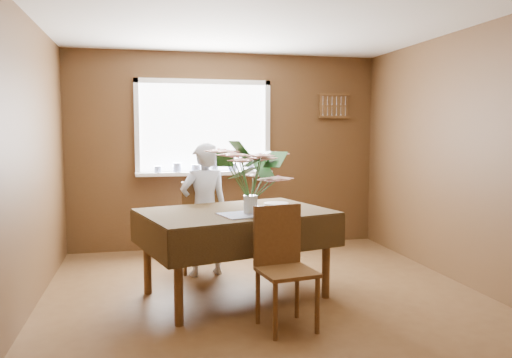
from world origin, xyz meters
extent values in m
plane|color=#50341B|center=(0.00, 0.00, 0.00)|extent=(4.50, 4.50, 0.00)
plane|color=white|center=(0.00, 0.00, 2.50)|extent=(4.50, 4.50, 0.00)
plane|color=brown|center=(0.00, 2.25, 1.25)|extent=(4.00, 0.00, 4.00)
plane|color=brown|center=(0.00, -2.25, 1.25)|extent=(4.00, 0.00, 4.00)
plane|color=brown|center=(-2.00, 0.00, 1.25)|extent=(0.00, 4.50, 4.50)
plane|color=brown|center=(2.00, 0.00, 1.25)|extent=(0.00, 4.50, 4.50)
cube|color=white|center=(-0.30, 2.23, 1.55)|extent=(1.60, 0.01, 1.10)
cube|color=white|center=(-0.30, 2.22, 2.13)|extent=(1.72, 0.06, 0.06)
cube|color=white|center=(-0.30, 2.22, 0.97)|extent=(1.72, 0.06, 0.06)
cube|color=white|center=(-1.13, 2.22, 1.55)|extent=(0.06, 0.06, 1.22)
cube|color=white|center=(0.53, 2.22, 1.55)|extent=(0.06, 0.06, 1.22)
cube|color=white|center=(-0.30, 2.15, 0.98)|extent=(1.72, 0.20, 0.04)
cylinder|color=white|center=(-0.89, 2.13, 1.04)|extent=(0.09, 0.09, 0.08)
cylinder|color=white|center=(-0.65, 2.13, 1.06)|extent=(0.11, 0.11, 0.12)
cylinder|color=white|center=(-0.42, 2.13, 1.05)|extent=(0.12, 0.12, 0.09)
cylinder|color=white|center=(-0.18, 2.13, 1.06)|extent=(0.10, 0.10, 0.13)
cylinder|color=white|center=(0.05, 2.13, 1.05)|extent=(0.11, 0.11, 0.10)
cylinder|color=white|center=(0.29, 2.13, 1.04)|extent=(0.09, 0.09, 0.08)
cube|color=brown|center=(1.45, 2.23, 1.85)|extent=(0.40, 0.03, 0.30)
cube|color=brown|center=(1.45, 2.21, 2.00)|extent=(0.44, 0.04, 0.03)
cube|color=brown|center=(1.45, 2.21, 1.70)|extent=(0.44, 0.04, 0.03)
cylinder|color=brown|center=(-0.82, -0.33, 0.37)|extent=(0.07, 0.07, 0.74)
cylinder|color=brown|center=(0.53, 0.04, 0.37)|extent=(0.07, 0.07, 0.74)
cylinder|color=brown|center=(-1.04, 0.52, 0.37)|extent=(0.07, 0.07, 0.74)
cylinder|color=brown|center=(0.31, 0.88, 0.37)|extent=(0.07, 0.07, 0.74)
cube|color=brown|center=(-0.26, 0.28, 0.76)|extent=(1.78, 1.42, 0.04)
cube|color=black|center=(-0.26, 0.28, 0.79)|extent=(1.86, 1.49, 0.01)
cube|color=black|center=(-0.11, -0.26, 0.64)|extent=(1.57, 0.44, 0.29)
cube|color=black|center=(-0.40, 0.81, 0.64)|extent=(1.57, 0.44, 0.29)
cube|color=black|center=(-1.04, 0.07, 0.64)|extent=(0.30, 1.07, 0.29)
cube|color=black|center=(0.53, 0.49, 0.64)|extent=(0.30, 1.07, 0.29)
cube|color=#4D9ADC|center=(-0.19, 0.03, 0.80)|extent=(0.54, 0.45, 0.01)
cylinder|color=brown|center=(-0.35, 1.43, 0.23)|extent=(0.04, 0.04, 0.45)
cylinder|color=brown|center=(-0.71, 1.38, 0.23)|extent=(0.04, 0.04, 0.45)
cylinder|color=brown|center=(-0.30, 1.07, 0.23)|extent=(0.04, 0.04, 0.45)
cylinder|color=brown|center=(-0.66, 1.02, 0.23)|extent=(0.04, 0.04, 0.45)
cube|color=brown|center=(-0.50, 1.22, 0.47)|extent=(0.48, 0.48, 0.03)
cube|color=brown|center=(-0.47, 1.03, 0.74)|extent=(0.42, 0.09, 0.51)
cylinder|color=brown|center=(-0.15, -0.76, 0.21)|extent=(0.04, 0.04, 0.43)
cylinder|color=brown|center=(0.18, -0.71, 0.21)|extent=(0.04, 0.04, 0.43)
cylinder|color=brown|center=(-0.21, -0.42, 0.21)|extent=(0.04, 0.04, 0.43)
cylinder|color=brown|center=(0.13, -0.37, 0.21)|extent=(0.04, 0.04, 0.43)
cube|color=brown|center=(-0.01, -0.56, 0.44)|extent=(0.46, 0.46, 0.03)
cube|color=brown|center=(-0.04, -0.38, 0.70)|extent=(0.40, 0.09, 0.48)
imported|color=white|center=(-0.45, 1.00, 0.70)|extent=(0.56, 0.43, 1.39)
cylinder|color=white|center=(-0.15, 0.10, 0.87)|extent=(0.12, 0.12, 0.16)
cylinder|color=#33662D|center=(-0.15, 0.10, 1.00)|extent=(0.07, 0.07, 0.11)
cylinder|color=white|center=(0.21, 0.56, 0.80)|extent=(0.34, 0.34, 0.01)
cube|color=silver|center=(-0.04, 0.13, 0.80)|extent=(0.09, 0.20, 0.00)
camera|label=1|loc=(-1.06, -4.13, 1.52)|focal=35.00mm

